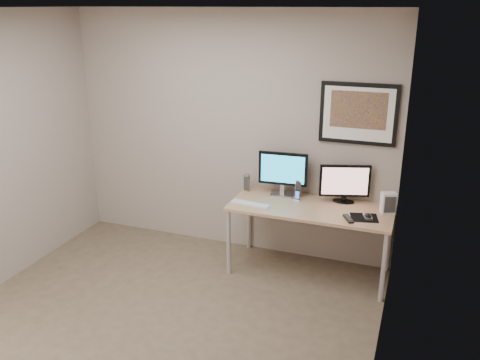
{
  "coord_description": "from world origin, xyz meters",
  "views": [
    {
      "loc": [
        1.95,
        -3.27,
        2.63
      ],
      "look_at": [
        0.34,
        1.1,
        1.01
      ],
      "focal_mm": 38.0,
      "sensor_mm": 36.0,
      "label": 1
    }
  ],
  "objects_px": {
    "speaker_left": "(247,182)",
    "speaker_right": "(298,188)",
    "framed_art": "(358,114)",
    "monitor_large": "(283,172)",
    "fan_unit": "(388,203)",
    "phone_dock": "(297,195)",
    "keyboard": "(250,204)",
    "monitor_tv": "(345,183)",
    "desk": "(311,213)"
  },
  "relations": [
    {
      "from": "framed_art",
      "to": "speaker_right",
      "type": "distance_m",
      "value": 0.97
    },
    {
      "from": "framed_art",
      "to": "keyboard",
      "type": "bearing_deg",
      "value": -152.22
    },
    {
      "from": "monitor_tv",
      "to": "framed_art",
      "type": "bearing_deg",
      "value": 40.06
    },
    {
      "from": "desk",
      "to": "monitor_large",
      "type": "distance_m",
      "value": 0.52
    },
    {
      "from": "monitor_tv",
      "to": "keyboard",
      "type": "bearing_deg",
      "value": -173.48
    },
    {
      "from": "keyboard",
      "to": "phone_dock",
      "type": "bearing_deg",
      "value": 38.76
    },
    {
      "from": "speaker_left",
      "to": "phone_dock",
      "type": "relative_size",
      "value": 1.54
    },
    {
      "from": "monitor_tv",
      "to": "fan_unit",
      "type": "distance_m",
      "value": 0.47
    },
    {
      "from": "monitor_tv",
      "to": "phone_dock",
      "type": "distance_m",
      "value": 0.49
    },
    {
      "from": "speaker_right",
      "to": "fan_unit",
      "type": "height_order",
      "value": "fan_unit"
    },
    {
      "from": "desk",
      "to": "fan_unit",
      "type": "bearing_deg",
      "value": 7.64
    },
    {
      "from": "framed_art",
      "to": "speaker_left",
      "type": "relative_size",
      "value": 4.19
    },
    {
      "from": "speaker_left",
      "to": "speaker_right",
      "type": "bearing_deg",
      "value": -13.59
    },
    {
      "from": "monitor_large",
      "to": "keyboard",
      "type": "xyz_separation_m",
      "value": [
        -0.23,
        -0.36,
        -0.25
      ]
    },
    {
      "from": "monitor_large",
      "to": "speaker_left",
      "type": "bearing_deg",
      "value": 175.05
    },
    {
      "from": "monitor_large",
      "to": "keyboard",
      "type": "height_order",
      "value": "monitor_large"
    },
    {
      "from": "speaker_right",
      "to": "fan_unit",
      "type": "distance_m",
      "value": 0.93
    },
    {
      "from": "speaker_right",
      "to": "desk",
      "type": "bearing_deg",
      "value": -71.33
    },
    {
      "from": "fan_unit",
      "to": "speaker_right",
      "type": "bearing_deg",
      "value": 148.13
    },
    {
      "from": "monitor_large",
      "to": "monitor_tv",
      "type": "height_order",
      "value": "monitor_large"
    },
    {
      "from": "phone_dock",
      "to": "fan_unit",
      "type": "height_order",
      "value": "fan_unit"
    },
    {
      "from": "desk",
      "to": "keyboard",
      "type": "xyz_separation_m",
      "value": [
        -0.58,
        -0.16,
        0.07
      ]
    },
    {
      "from": "phone_dock",
      "to": "keyboard",
      "type": "bearing_deg",
      "value": -136.76
    },
    {
      "from": "speaker_left",
      "to": "framed_art",
      "type": "bearing_deg",
      "value": -9.13
    },
    {
      "from": "speaker_right",
      "to": "phone_dock",
      "type": "xyz_separation_m",
      "value": [
        0.03,
        -0.13,
        -0.04
      ]
    },
    {
      "from": "monitor_tv",
      "to": "fan_unit",
      "type": "bearing_deg",
      "value": -33.3
    },
    {
      "from": "monitor_tv",
      "to": "speaker_left",
      "type": "distance_m",
      "value": 1.04
    },
    {
      "from": "monitor_large",
      "to": "phone_dock",
      "type": "relative_size",
      "value": 4.4
    },
    {
      "from": "desk",
      "to": "speaker_left",
      "type": "bearing_deg",
      "value": 164.28
    },
    {
      "from": "framed_art",
      "to": "monitor_large",
      "type": "distance_m",
      "value": 0.96
    },
    {
      "from": "framed_art",
      "to": "speaker_left",
      "type": "bearing_deg",
      "value": -173.81
    },
    {
      "from": "speaker_right",
      "to": "fan_unit",
      "type": "xyz_separation_m",
      "value": [
        0.92,
        -0.13,
        0.01
      ]
    },
    {
      "from": "keyboard",
      "to": "fan_unit",
      "type": "relative_size",
      "value": 2.03
    },
    {
      "from": "desk",
      "to": "phone_dock",
      "type": "relative_size",
      "value": 13.8
    },
    {
      "from": "speaker_right",
      "to": "monitor_tv",
      "type": "bearing_deg",
      "value": -22.58
    },
    {
      "from": "phone_dock",
      "to": "keyboard",
      "type": "height_order",
      "value": "phone_dock"
    },
    {
      "from": "keyboard",
      "to": "framed_art",
      "type": "bearing_deg",
      "value": 34.27
    },
    {
      "from": "framed_art",
      "to": "phone_dock",
      "type": "xyz_separation_m",
      "value": [
        -0.52,
        -0.23,
        -0.83
      ]
    },
    {
      "from": "phone_dock",
      "to": "keyboard",
      "type": "relative_size",
      "value": 0.28
    },
    {
      "from": "framed_art",
      "to": "desk",
      "type": "bearing_deg",
      "value": -136.54
    },
    {
      "from": "desk",
      "to": "phone_dock",
      "type": "height_order",
      "value": "phone_dock"
    },
    {
      "from": "monitor_large",
      "to": "keyboard",
      "type": "relative_size",
      "value": 1.23
    },
    {
      "from": "speaker_left",
      "to": "fan_unit",
      "type": "bearing_deg",
      "value": -19.77
    },
    {
      "from": "speaker_left",
      "to": "speaker_right",
      "type": "xyz_separation_m",
      "value": [
        0.56,
        0.02,
        0.0
      ]
    },
    {
      "from": "desk",
      "to": "fan_unit",
      "type": "height_order",
      "value": "fan_unit"
    },
    {
      "from": "fan_unit",
      "to": "framed_art",
      "type": "bearing_deg",
      "value": 124.15
    },
    {
      "from": "monitor_large",
      "to": "fan_unit",
      "type": "bearing_deg",
      "value": -9.52
    },
    {
      "from": "desk",
      "to": "keyboard",
      "type": "bearing_deg",
      "value": -164.69
    },
    {
      "from": "speaker_left",
      "to": "fan_unit",
      "type": "xyz_separation_m",
      "value": [
        1.48,
        -0.11,
        0.01
      ]
    },
    {
      "from": "speaker_left",
      "to": "fan_unit",
      "type": "distance_m",
      "value": 1.48
    }
  ]
}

